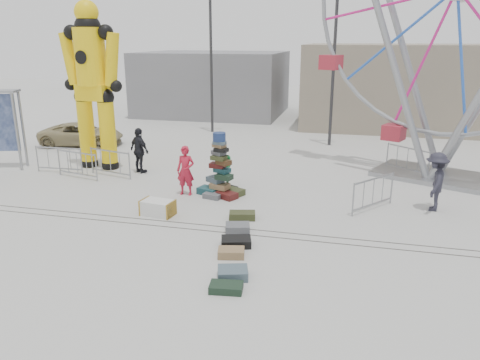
% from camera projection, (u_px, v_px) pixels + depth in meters
% --- Properties ---
extents(ground, '(90.00, 90.00, 0.00)m').
position_uv_depth(ground, '(193.00, 238.00, 13.08)').
color(ground, '#9E9E99').
rests_on(ground, ground).
extents(track_line_near, '(40.00, 0.04, 0.01)m').
position_uv_depth(track_line_near, '(200.00, 230.00, 13.64)').
color(track_line_near, '#47443F').
rests_on(track_line_near, ground).
extents(track_line_far, '(40.00, 0.04, 0.01)m').
position_uv_depth(track_line_far, '(204.00, 225.00, 14.01)').
color(track_line_far, '#47443F').
rests_on(track_line_far, ground).
extents(building_right, '(12.00, 8.00, 5.00)m').
position_uv_depth(building_right, '(402.00, 86.00, 29.35)').
color(building_right, gray).
rests_on(building_right, ground).
extents(building_left, '(10.00, 8.00, 4.40)m').
position_uv_depth(building_left, '(214.00, 83.00, 34.25)').
color(building_left, gray).
rests_on(building_left, ground).
extents(lamp_post_right, '(1.41, 0.25, 8.00)m').
position_uv_depth(lamp_post_right, '(336.00, 57.00, 23.15)').
color(lamp_post_right, '#2D2D30').
rests_on(lamp_post_right, ground).
extents(lamp_post_left, '(1.41, 0.25, 8.00)m').
position_uv_depth(lamp_post_left, '(213.00, 54.00, 26.60)').
color(lamp_post_left, '#2D2D30').
rests_on(lamp_post_left, ground).
extents(suitcase_tower, '(1.76, 1.45, 2.26)m').
position_uv_depth(suitcase_tower, '(220.00, 178.00, 16.54)').
color(suitcase_tower, '#1B4A51').
rests_on(suitcase_tower, ground).
extents(crash_test_dummy, '(2.80, 1.23, 7.04)m').
position_uv_depth(crash_test_dummy, '(92.00, 80.00, 19.18)').
color(crash_test_dummy, black).
rests_on(crash_test_dummy, ground).
extents(ferris_wheel, '(9.98, 4.45, 12.53)m').
position_uv_depth(ferris_wheel, '(454.00, 15.00, 16.96)').
color(ferris_wheel, gray).
rests_on(ferris_wheel, ground).
extents(steamer_trunk, '(1.09, 0.72, 0.48)m').
position_uv_depth(steamer_trunk, '(158.00, 208.00, 14.74)').
color(steamer_trunk, silver).
rests_on(steamer_trunk, ground).
extents(row_case_0, '(0.88, 0.61, 0.23)m').
position_uv_depth(row_case_0, '(242.00, 215.00, 14.45)').
color(row_case_0, '#3A4120').
rests_on(row_case_0, ground).
extents(row_case_1, '(0.81, 0.68, 0.20)m').
position_uv_depth(row_case_1, '(238.00, 227.00, 13.58)').
color(row_case_1, slate).
rests_on(row_case_1, ground).
extents(row_case_2, '(0.91, 0.74, 0.22)m').
position_uv_depth(row_case_2, '(236.00, 242.00, 12.59)').
color(row_case_2, black).
rests_on(row_case_2, ground).
extents(row_case_3, '(0.75, 0.58, 0.22)m').
position_uv_depth(row_case_3, '(231.00, 253.00, 11.96)').
color(row_case_3, '#95744B').
rests_on(row_case_3, ground).
extents(row_case_4, '(0.83, 0.73, 0.23)m').
position_uv_depth(row_case_4, '(233.00, 273.00, 10.92)').
color(row_case_4, '#4B606C').
rests_on(row_case_4, ground).
extents(row_case_5, '(0.78, 0.53, 0.18)m').
position_uv_depth(row_case_5, '(226.00, 287.00, 10.33)').
color(row_case_5, '#1B3021').
rests_on(row_case_5, ground).
extents(barricade_dummy_a, '(2.00, 0.19, 1.10)m').
position_uv_depth(barricade_dummy_a, '(59.00, 160.00, 19.30)').
color(barricade_dummy_a, gray).
rests_on(barricade_dummy_a, ground).
extents(barricade_dummy_b, '(1.97, 0.56, 1.10)m').
position_uv_depth(barricade_dummy_b, '(77.00, 165.00, 18.55)').
color(barricade_dummy_b, gray).
rests_on(barricade_dummy_b, ground).
extents(barricade_dummy_c, '(1.96, 0.59, 1.10)m').
position_uv_depth(barricade_dummy_c, '(110.00, 163.00, 18.80)').
color(barricade_dummy_c, gray).
rests_on(barricade_dummy_c, ground).
extents(barricade_wheel_front, '(1.32, 1.63, 1.10)m').
position_uv_depth(barricade_wheel_front, '(373.00, 194.00, 15.12)').
color(barricade_wheel_front, gray).
rests_on(barricade_wheel_front, ground).
extents(barricade_wheel_back, '(1.58, 1.39, 1.10)m').
position_uv_depth(barricade_wheel_back, '(407.00, 160.00, 19.28)').
color(barricade_wheel_back, gray).
rests_on(barricade_wheel_back, ground).
extents(pedestrian_red, '(0.65, 0.42, 1.77)m').
position_uv_depth(pedestrian_red, '(186.00, 171.00, 16.49)').
color(pedestrian_red, '#B0192F').
rests_on(pedestrian_red, ground).
extents(pedestrian_green, '(1.01, 0.97, 1.64)m').
position_uv_depth(pedestrian_green, '(223.00, 167.00, 17.26)').
color(pedestrian_green, '#1B6E33').
rests_on(pedestrian_green, ground).
extents(pedestrian_black, '(1.19, 0.92, 1.88)m').
position_uv_depth(pedestrian_black, '(140.00, 151.00, 19.20)').
color(pedestrian_black, black).
rests_on(pedestrian_black, ground).
extents(pedestrian_grey, '(0.95, 1.36, 1.92)m').
position_uv_depth(pedestrian_grey, '(435.00, 182.00, 14.98)').
color(pedestrian_grey, '#22222D').
rests_on(pedestrian_grey, ground).
extents(parked_suv, '(4.52, 2.88, 1.16)m').
position_uv_depth(parked_suv, '(82.00, 134.00, 24.29)').
color(parked_suv, '#9C8F64').
rests_on(parked_suv, ground).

